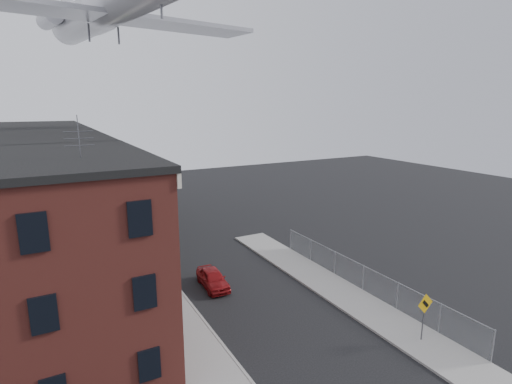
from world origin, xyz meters
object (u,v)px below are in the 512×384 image
warning_sign (424,310)px  street_tree (115,196)px  utility_pole (131,206)px  airplane (104,8)px  car_mid (149,233)px  car_far (143,218)px  car_near (213,278)px

warning_sign → street_tree: (-10.87, 28.95, 1.57)m
utility_pole → street_tree: bearing=88.1°
airplane → car_mid: bearing=-55.0°
utility_pole → car_mid: (2.38, 4.84, -4.11)m
utility_pole → car_far: utility_pole is taller
warning_sign → airplane: airplane is taller
warning_sign → utility_pole: size_ratio=0.31×
utility_pole → car_far: (3.00, 10.06, -4.02)m
car_mid → car_far: (0.62, 5.21, 0.09)m
street_tree → car_mid: 6.19m
warning_sign → airplane: bearing=112.1°
car_mid → airplane: airplane is taller
utility_pole → airplane: (0.30, 7.81, 16.17)m
car_near → airplane: bearing=105.8°
car_far → warning_sign: bearing=-71.0°
street_tree → airplane: bearing=-90.8°
car_near → street_tree: bearing=104.2°
car_mid → warning_sign: bearing=-63.1°
street_tree → car_far: (2.67, 0.13, -2.80)m
car_near → car_far: size_ratio=0.85×
street_tree → car_far: size_ratio=1.16×
car_mid → car_far: car_far is taller
warning_sign → car_near: (-7.40, 11.53, -1.23)m
utility_pole → airplane: bearing=87.8°
warning_sign → car_near: 13.75m
street_tree → airplane: (-0.03, -2.11, 17.39)m
warning_sign → car_near: bearing=122.7°
street_tree → warning_sign: bearing=-69.4°
utility_pole → street_tree: (0.33, 9.92, -1.22)m
utility_pole → car_mid: size_ratio=2.65×
car_mid → car_near: bearing=-76.9°
warning_sign → car_mid: 25.48m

